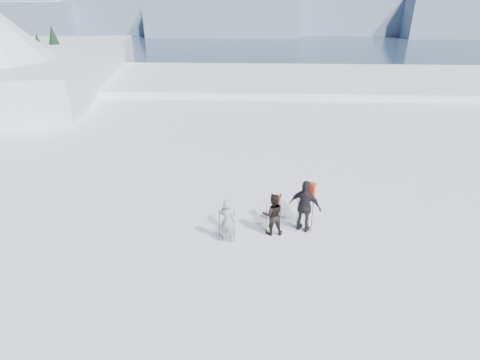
# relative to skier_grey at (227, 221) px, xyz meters

# --- Properties ---
(lake_basin) EXTENTS (820.00, 820.00, 71.62)m
(lake_basin) POSITION_rel_skier_grey_xyz_m (2.02, 28.45, -7.33)
(lake_basin) COLOR white
(lake_basin) RESTS_ON ground
(far_mountain_range) EXTENTS (770.00, 110.00, 53.00)m
(far_mountain_range) POSITION_rel_skier_grey_xyz_m (31.62, 453.23, -8.02)
(far_mountain_range) COLOR slate
(far_mountain_range) RESTS_ON ground
(near_ridge) EXTENTS (31.37, 35.68, 25.62)m
(near_ridge) POSITION_rel_skier_grey_xyz_m (-24.54, 27.79, -4.31)
(near_ridge) COLOR white
(near_ridge) RESTS_ON ground
(skier_grey) EXTENTS (0.70, 0.58, 1.65)m
(skier_grey) POSITION_rel_skier_grey_xyz_m (0.00, 0.00, 0.00)
(skier_grey) COLOR #91949E
(skier_grey) RESTS_ON ground
(skier_dark) EXTENTS (0.83, 0.68, 1.59)m
(skier_dark) POSITION_rel_skier_grey_xyz_m (1.56, 0.55, -0.03)
(skier_dark) COLOR black
(skier_dark) RESTS_ON ground
(skier_pack) EXTENTS (1.27, 0.95, 2.00)m
(skier_pack) POSITION_rel_skier_grey_xyz_m (2.72, 0.80, 0.17)
(skier_pack) COLOR black
(skier_pack) RESTS_ON ground
(backpack) EXTENTS (0.49, 0.40, 0.58)m
(backpack) POSITION_rel_skier_grey_xyz_m (2.83, 1.03, 1.46)
(backpack) COLOR red
(backpack) RESTS_ON skier_pack
(ski_poles) EXTENTS (3.27, 0.76, 1.37)m
(ski_poles) POSITION_rel_skier_grey_xyz_m (1.45, 0.37, -0.18)
(ski_poles) COLOR black
(ski_poles) RESTS_ON ground
(skis_loose) EXTENTS (0.48, 1.70, 0.03)m
(skis_loose) POSITION_rel_skier_grey_xyz_m (1.83, 2.74, -0.81)
(skis_loose) COLOR black
(skis_loose) RESTS_ON ground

